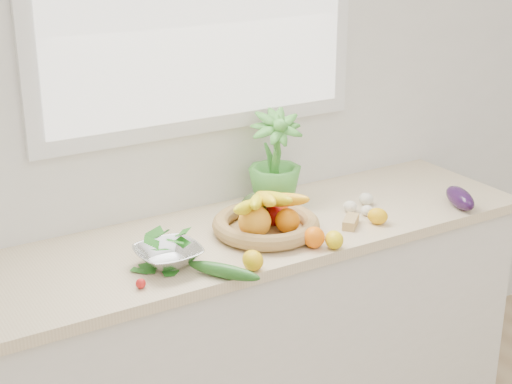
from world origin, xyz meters
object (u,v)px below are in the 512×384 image
eggplant (460,198)px  colander_with_spinach (168,251)px  fruit_basket (265,219)px  cucumber (224,271)px  potted_herb (275,158)px  apple (276,215)px

eggplant → colander_with_spinach: size_ratio=0.88×
fruit_basket → colander_with_spinach: bearing=-170.8°
cucumber → potted_herb: potted_herb is taller
potted_herb → apple: bearing=-121.6°
potted_herb → fruit_basket: (-0.17, -0.21, -0.14)m
eggplant → colander_with_spinach: bearing=174.8°
apple → potted_herb: size_ratio=0.24×
eggplant → fruit_basket: 0.79m
potted_herb → colander_with_spinach: (-0.58, -0.28, -0.13)m
eggplant → potted_herb: 0.73m
potted_herb → fruit_basket: potted_herb is taller
cucumber → colander_with_spinach: bearing=125.4°
apple → cucumber: size_ratio=0.34×
apple → potted_herb: 0.25m
eggplant → colander_with_spinach: (-1.18, 0.11, 0.02)m
potted_herb → eggplant: bearing=-32.9°
apple → eggplant: bearing=-16.8°
fruit_basket → colander_with_spinach: fruit_basket is taller
eggplant → potted_herb: potted_herb is taller
cucumber → fruit_basket: bearing=37.8°
cucumber → eggplant: bearing=2.8°
apple → colander_with_spinach: 0.49m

